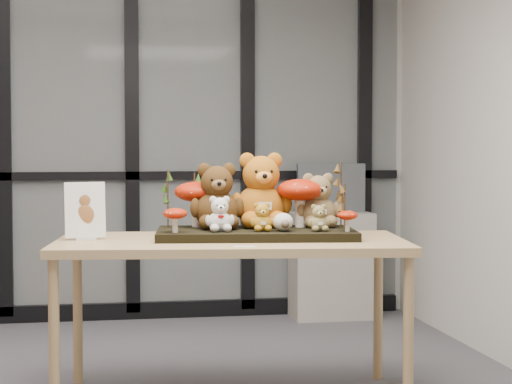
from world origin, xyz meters
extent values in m
plane|color=beige|center=(0.00, 2.50, 1.40)|extent=(5.00, 0.00, 5.00)
plane|color=beige|center=(0.00, -2.50, 1.40)|extent=(5.00, 0.00, 5.00)
cube|color=#2D383F|center=(0.00, 2.47, 1.40)|extent=(4.90, 0.02, 2.70)
cube|color=black|center=(0.00, 2.47, 0.06)|extent=(4.90, 0.06, 0.12)
cube|color=black|center=(0.00, 2.47, 1.05)|extent=(4.90, 0.06, 0.06)
cube|color=black|center=(-0.45, 2.47, 1.40)|extent=(0.10, 0.06, 2.70)
cube|color=black|center=(0.45, 2.47, 1.40)|extent=(0.10, 0.06, 2.70)
cube|color=black|center=(1.30, 2.47, 1.40)|extent=(0.10, 0.06, 2.70)
cube|color=black|center=(2.20, 2.47, 1.40)|extent=(0.10, 0.06, 2.70)
cube|color=#A8825B|center=(0.83, 0.22, 0.79)|extent=(1.82, 1.07, 0.04)
cylinder|color=#A8825B|center=(-0.02, -0.06, 0.38)|extent=(0.05, 0.05, 0.76)
cylinder|color=#A8825B|center=(0.08, 0.70, 0.38)|extent=(0.05, 0.05, 0.76)
cylinder|color=#A8825B|center=(1.59, -0.26, 0.38)|extent=(0.05, 0.05, 0.76)
cylinder|color=#A8825B|center=(1.69, 0.50, 0.38)|extent=(0.05, 0.05, 0.76)
cube|color=black|center=(0.97, 0.27, 0.83)|extent=(1.04, 0.62, 0.04)
cube|color=silver|center=(0.12, 0.33, 0.81)|extent=(0.11, 0.07, 0.01)
cube|color=white|center=(0.12, 0.33, 0.96)|extent=(0.20, 0.06, 0.27)
ellipsoid|color=brown|center=(0.12, 0.32, 0.93)|extent=(0.09, 0.01, 0.10)
ellipsoid|color=brown|center=(0.12, 0.32, 1.00)|extent=(0.06, 0.01, 0.06)
cube|color=white|center=(0.84, -0.13, 0.81)|extent=(0.10, 0.03, 0.00)
cube|color=#A09A8F|center=(1.89, 2.26, 0.39)|extent=(0.58, 0.34, 0.78)
cube|color=#4A4D51|center=(1.89, 2.28, 0.96)|extent=(0.51, 0.05, 0.36)
cube|color=black|center=(1.89, 2.26, 0.96)|extent=(0.45, 0.00, 0.29)
camera|label=1|loc=(0.15, -4.30, 1.28)|focal=65.00mm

